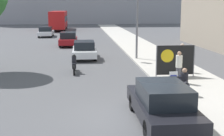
# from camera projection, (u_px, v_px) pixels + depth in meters

# --- Properties ---
(ground_plane) EXTENTS (160.00, 160.00, 0.00)m
(ground_plane) POSITION_uv_depth(u_px,v_px,m) (133.00, 117.00, 11.71)
(ground_plane) COLOR #4F4F51
(sidewalk_curb) EXTENTS (3.85, 90.00, 0.14)m
(sidewalk_curb) POSITION_uv_depth(u_px,v_px,m) (149.00, 54.00, 26.73)
(sidewalk_curb) COLOR #B7B2A8
(sidewalk_curb) RESTS_ON ground_plane
(seated_protester) EXTENTS (0.92, 0.77, 1.23)m
(seated_protester) POSITION_uv_depth(u_px,v_px,m) (184.00, 81.00, 14.00)
(seated_protester) COLOR #474C56
(seated_protester) RESTS_ON sidewalk_curb
(jogger_on_sidewalk) EXTENTS (0.34, 0.34, 1.67)m
(jogger_on_sidewalk) POSITION_uv_depth(u_px,v_px,m) (179.00, 67.00, 16.30)
(jogger_on_sidewalk) COLOR #424247
(jogger_on_sidewalk) RESTS_ON sidewalk_curb
(pedestrian_behind) EXTENTS (0.34, 0.34, 1.74)m
(pedestrian_behind) POSITION_uv_depth(u_px,v_px,m) (182.00, 57.00, 19.11)
(pedestrian_behind) COLOR #334775
(pedestrian_behind) RESTS_ON sidewalk_curb
(protest_banner) EXTENTS (2.25, 0.06, 1.79)m
(protest_banner) POSITION_uv_depth(u_px,v_px,m) (175.00, 60.00, 17.76)
(protest_banner) COLOR slate
(protest_banner) RESTS_ON sidewalk_curb
(traffic_light_pole) EXTENTS (2.74, 2.51, 6.05)m
(traffic_light_pole) POSITION_uv_depth(u_px,v_px,m) (125.00, 5.00, 23.54)
(traffic_light_pole) COLOR slate
(traffic_light_pole) RESTS_ON sidewalk_curb
(parked_car_curbside) EXTENTS (1.81, 4.60, 1.45)m
(parked_car_curbside) POSITION_uv_depth(u_px,v_px,m) (162.00, 103.00, 10.97)
(parked_car_curbside) COLOR black
(parked_car_curbside) RESTS_ON ground_plane
(car_on_road_nearest) EXTENTS (1.81, 4.24, 1.41)m
(car_on_road_nearest) POSITION_uv_depth(u_px,v_px,m) (84.00, 50.00, 24.75)
(car_on_road_nearest) COLOR white
(car_on_road_nearest) RESTS_ON ground_plane
(car_on_road_midblock) EXTENTS (1.83, 4.31, 1.47)m
(car_on_road_midblock) POSITION_uv_depth(u_px,v_px,m) (68.00, 39.00, 32.82)
(car_on_road_midblock) COLOR maroon
(car_on_road_midblock) RESTS_ON ground_plane
(car_on_road_distant) EXTENTS (1.90, 4.20, 1.39)m
(car_on_road_distant) POSITION_uv_depth(u_px,v_px,m) (46.00, 32.00, 42.93)
(car_on_road_distant) COLOR silver
(car_on_road_distant) RESTS_ON ground_plane
(city_bus_on_road) EXTENTS (2.61, 10.84, 3.31)m
(city_bus_on_road) POSITION_uv_depth(u_px,v_px,m) (59.00, 19.00, 55.01)
(city_bus_on_road) COLOR red
(city_bus_on_road) RESTS_ON ground_plane
(motorcycle_on_road) EXTENTS (0.28, 2.09, 1.17)m
(motorcycle_on_road) POSITION_uv_depth(u_px,v_px,m) (74.00, 65.00, 19.47)
(motorcycle_on_road) COLOR black
(motorcycle_on_road) RESTS_ON ground_plane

